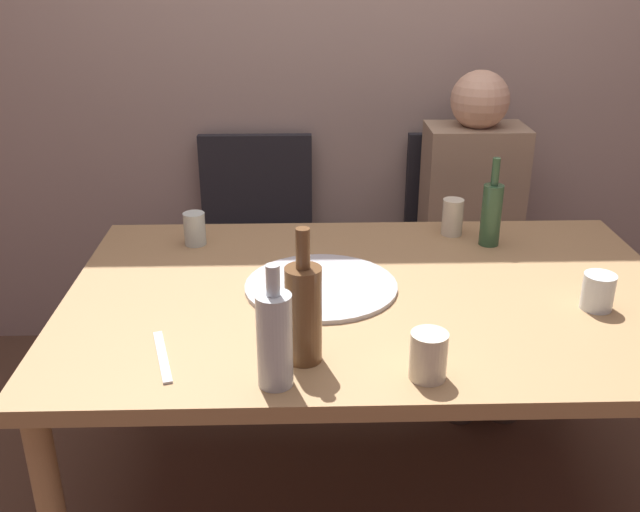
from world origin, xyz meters
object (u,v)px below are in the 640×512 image
at_px(tumbler_near, 598,292).
at_px(guest_in_sweater, 476,220).
at_px(wine_glass, 195,229).
at_px(short_glass, 452,217).
at_px(wine_bottle, 491,213).
at_px(tumbler_far, 428,356).
at_px(pizza_tray, 321,286).
at_px(water_bottle, 303,311).
at_px(beer_bottle, 275,338).
at_px(chair_left, 256,240).
at_px(dining_table, 373,314).
at_px(table_knife, 162,356).
at_px(chair_right, 464,237).

xyz_separation_m(tumbler_near, guest_in_sweater, (-0.09, 0.87, -0.14)).
relative_size(wine_glass, short_glass, 0.87).
bearing_deg(wine_bottle, tumbler_far, -113.12).
relative_size(pizza_tray, water_bottle, 1.31).
height_order(wine_bottle, short_glass, wine_bottle).
bearing_deg(water_bottle, beer_bottle, -122.36).
bearing_deg(wine_glass, short_glass, 4.27).
bearing_deg(wine_bottle, water_bottle, -131.32).
distance_m(tumbler_near, chair_left, 1.39).
xyz_separation_m(dining_table, tumbler_far, (0.07, -0.41, 0.12)).
xyz_separation_m(water_bottle, table_knife, (-0.31, 0.02, -0.12)).
height_order(tumbler_far, guest_in_sweater, guest_in_sweater).
xyz_separation_m(chair_left, chair_right, (0.82, 0.00, 0.00)).
bearing_deg(beer_bottle, chair_left, 95.10).
distance_m(wine_bottle, short_glass, 0.14).
bearing_deg(guest_in_sweater, pizza_tray, 51.29).
height_order(wine_bottle, tumbler_far, wine_bottle).
distance_m(short_glass, guest_in_sweater, 0.42).
distance_m(short_glass, table_knife, 1.06).
distance_m(pizza_tray, chair_right, 1.09).
relative_size(dining_table, short_glass, 14.01).
xyz_separation_m(dining_table, wine_glass, (-0.51, 0.34, 0.12)).
bearing_deg(chair_right, short_glass, 71.76).
bearing_deg(pizza_tray, chair_left, 104.30).
bearing_deg(water_bottle, short_glass, 57.23).
xyz_separation_m(chair_right, guest_in_sweater, (-0.00, -0.15, 0.13)).
bearing_deg(chair_left, wine_bottle, 141.34).
relative_size(chair_left, chair_right, 1.00).
bearing_deg(wine_bottle, tumbler_near, -68.74).
height_order(beer_bottle, chair_left, beer_bottle).
relative_size(water_bottle, table_knife, 1.40).
relative_size(dining_table, tumbler_far, 15.36).
relative_size(wine_bottle, tumbler_far, 2.58).
bearing_deg(guest_in_sweater, wine_bottle, 80.86).
relative_size(dining_table, tumbler_near, 17.48).
bearing_deg(short_glass, wine_bottle, -41.43).
height_order(tumbler_near, guest_in_sweater, guest_in_sweater).
height_order(water_bottle, chair_left, water_bottle).
distance_m(water_bottle, tumbler_far, 0.28).
height_order(chair_left, guest_in_sweater, guest_in_sweater).
distance_m(dining_table, wine_bottle, 0.52).
bearing_deg(tumbler_far, water_bottle, 163.11).
bearing_deg(water_bottle, wine_bottle, 48.68).
relative_size(water_bottle, tumbler_far, 2.94).
height_order(water_bottle, short_glass, water_bottle).
bearing_deg(beer_bottle, water_bottle, 57.64).
bearing_deg(wine_glass, guest_in_sweater, 23.50).
xyz_separation_m(wine_glass, chair_right, (0.96, 0.57, -0.27)).
distance_m(dining_table, guest_in_sweater, 0.88).
relative_size(dining_table, wine_bottle, 5.94).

